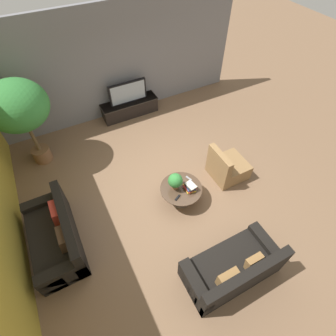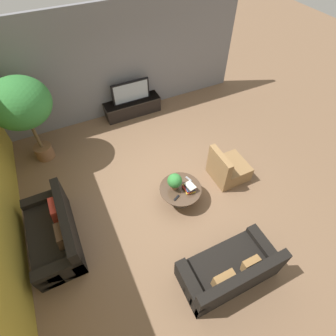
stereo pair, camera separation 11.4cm
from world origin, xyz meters
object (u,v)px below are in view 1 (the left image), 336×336
Objects in this scene: coffee_table at (181,192)px; potted_palm_tall at (18,108)px; couch_by_wall at (56,237)px; potted_plant_tabletop at (175,181)px; couch_near_entry at (233,269)px; television at (128,92)px; media_console at (130,108)px; armchair_wicker at (227,167)px.

potted_palm_tall is (-2.51, 2.70, 1.31)m from coffee_table.
potted_plant_tabletop is at bearing 87.62° from couch_by_wall.
couch_near_entry is at bearing -90.01° from coffee_table.
couch_near_entry is (2.65, -2.07, -0.00)m from couch_by_wall.
television is at bearing -91.81° from couch_near_entry.
couch_near_entry is (-0.17, -5.30, 0.05)m from media_console.
television is at bearing 87.20° from coffee_table.
potted_palm_tall is at bearing -165.05° from television.
potted_plant_tabletop reaches higher than media_console.
coffee_table is at bearing -47.03° from potted_palm_tall.
armchair_wicker reaches higher than coffee_table.
armchair_wicker is 1.48m from potted_plant_tabletop.
potted_palm_tall is at bearing 176.80° from couch_by_wall.
television reaches higher than media_console.
television is at bearing 14.95° from potted_palm_tall.
armchair_wicker is (1.32, 2.00, -0.01)m from couch_near_entry.
couch_by_wall is 2.85m from potted_palm_tall.
couch_near_entry reaches higher than coffee_table.
armchair_wicker is (1.15, -3.30, -0.49)m from television.
armchair_wicker reaches higher than potted_plant_tabletop.
potted_palm_tall is (-2.68, -0.72, 0.85)m from television.
couch_by_wall is at bearing 176.12° from coffee_table.
couch_near_entry reaches higher than potted_plant_tabletop.
coffee_table is 0.41× the size of potted_palm_tall.
couch_by_wall reaches higher than potted_plant_tabletop.
couch_near_entry is 4.29× the size of potted_plant_tabletop.
couch_by_wall is at bearing -131.10° from television.
media_console is 0.52m from television.
media_console is 3.42m from coffee_table.
couch_near_entry is (-0.17, -5.30, -0.47)m from television.
potted_plant_tabletop is at bearing 145.57° from coffee_table.
media_console is 3.09m from potted_palm_tall.
potted_plant_tabletop is at bearing -47.49° from potted_palm_tall.
couch_by_wall is at bearing -37.90° from couch_near_entry.
television is at bearing 138.90° from couch_by_wall.
coffee_table is 1.06× the size of armchair_wicker.
coffee_table is at bearing -92.80° from media_console.
potted_palm_tall reaches higher than potted_plant_tabletop.
coffee_table is at bearing -90.01° from couch_near_entry.
coffee_table is (-0.17, -3.42, 0.05)m from media_console.
couch_near_entry is at bearing 146.58° from armchair_wicker.
couch_near_entry is 2.40m from armchair_wicker.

